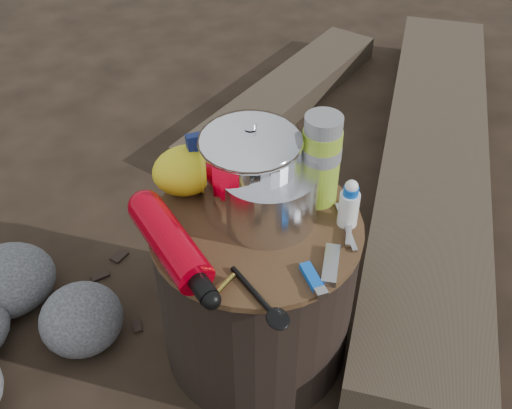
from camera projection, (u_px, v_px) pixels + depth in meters
name	position (u px, v px, depth m)	size (l,w,h in m)	color
ground	(256.00, 342.00, 1.57)	(60.00, 60.00, 0.00)	black
stump	(256.00, 289.00, 1.43)	(0.46, 0.46, 0.42)	black
log_main	(432.00, 163.00, 2.02)	(0.33, 1.95, 0.16)	#3E3327
log_small	(284.00, 96.00, 2.41)	(0.21, 1.16, 0.10)	#3E3327
foil_windscreen	(268.00, 194.00, 1.27)	(0.21, 0.21, 0.13)	silver
camping_pot	(251.00, 169.00, 1.27)	(0.21, 0.21, 0.21)	white
fuel_bottle	(170.00, 242.00, 1.20)	(0.08, 0.32, 0.08)	#B80013
thermos	(321.00, 160.00, 1.29)	(0.09, 0.09, 0.21)	#9CC12E
travel_mug	(264.00, 151.00, 1.40)	(0.07, 0.07, 0.11)	black
stuff_sack	(187.00, 170.00, 1.35)	(0.16, 0.13, 0.11)	yellow
food_pouch	(213.00, 159.00, 1.35)	(0.11, 0.02, 0.14)	navy
lighter	(312.00, 277.00, 1.17)	(0.02, 0.09, 0.02)	blue
multitool	(331.00, 265.00, 1.19)	(0.03, 0.11, 0.01)	#ACACB1
pot_grabber	(346.00, 226.00, 1.28)	(0.04, 0.15, 0.01)	#ACACB1
spork	(253.00, 291.00, 1.14)	(0.04, 0.17, 0.01)	black
squeeze_bottle	(349.00, 205.00, 1.26)	(0.04, 0.04, 0.10)	white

